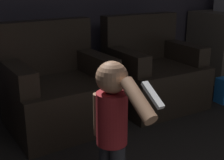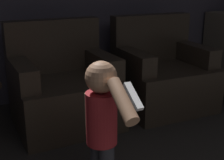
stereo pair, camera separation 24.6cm
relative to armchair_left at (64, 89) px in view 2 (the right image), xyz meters
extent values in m
cube|color=black|center=(0.00, -0.05, -0.11)|extent=(0.96, 0.85, 0.46)
cube|color=black|center=(-0.01, 0.27, 0.37)|extent=(0.92, 0.21, 0.51)
cube|color=black|center=(-0.38, -0.07, 0.22)|extent=(0.19, 0.65, 0.20)
cube|color=black|center=(0.38, -0.03, 0.22)|extent=(0.19, 0.65, 0.20)
cube|color=black|center=(1.09, -0.05, -0.11)|extent=(0.92, 0.80, 0.46)
cube|color=black|center=(1.09, 0.27, 0.37)|extent=(0.92, 0.17, 0.51)
cube|color=black|center=(0.71, -0.06, 0.22)|extent=(0.16, 0.64, 0.20)
cube|color=black|center=(1.47, -0.05, 0.22)|extent=(0.16, 0.64, 0.20)
cylinder|color=maroon|center=(-0.05, -1.10, 0.18)|extent=(0.19, 0.19, 0.33)
sphere|color=#A37556|center=(-0.05, -1.10, 0.44)|extent=(0.19, 0.19, 0.19)
cylinder|color=#A37556|center=(-0.08, -0.99, 0.17)|extent=(0.08, 0.08, 0.28)
cylinder|color=#A37556|center=(-0.03, -1.34, 0.38)|extent=(0.08, 0.28, 0.21)
cube|color=white|center=(-0.03, -1.47, 0.45)|extent=(0.04, 0.16, 0.10)
camera|label=1|loc=(-0.92, -2.62, 0.99)|focal=50.00mm
camera|label=2|loc=(-0.70, -2.73, 0.99)|focal=50.00mm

